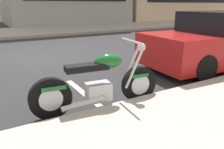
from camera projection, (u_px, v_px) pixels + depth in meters
ground_plane at (39, 57)px, 7.46m from camera, size 260.00×260.00×0.00m
sidewalk_far_curb at (162, 24)px, 19.06m from camera, size 120.00×5.00×0.14m
parking_stall_stripe at (89, 97)px, 4.19m from camera, size 0.12×2.20×0.01m
parked_motorcycle at (100, 84)px, 3.62m from camera, size 2.18×0.62×1.12m
parked_car_across_street at (220, 41)px, 6.21m from camera, size 4.54×2.10×1.49m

